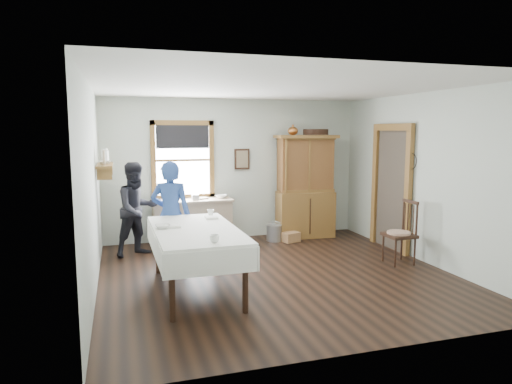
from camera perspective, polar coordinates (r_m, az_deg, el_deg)
room at (r=6.53m, az=2.61°, el=1.11°), size 5.01×5.01×2.70m
window at (r=8.68m, az=-9.13°, el=4.49°), size 1.18×0.07×1.48m
doorway at (r=8.41m, az=16.59°, el=0.97°), size 0.09×1.14×2.22m
wall_shelf at (r=7.68m, az=-18.37°, el=3.37°), size 0.24×1.00×0.44m
framed_picture at (r=8.90m, az=-1.75°, el=4.13°), size 0.30×0.04×0.40m
rug_beater at (r=7.91m, az=18.90°, el=4.53°), size 0.01×0.27×0.27m
work_counter at (r=8.56m, az=-7.95°, el=-3.71°), size 1.48×0.59×0.84m
china_hutch at (r=9.05m, az=6.21°, el=0.70°), size 1.22×0.65×2.01m
dining_table at (r=6.09m, az=-7.50°, el=-8.38°), size 1.13×2.11×0.84m
spindle_chair at (r=7.57m, az=17.48°, el=-4.80°), size 0.47×0.47×1.02m
pail at (r=8.77m, az=2.27°, el=-5.13°), size 0.30×0.30×0.31m
wicker_basket at (r=8.74m, az=4.38°, el=-5.63°), size 0.36×0.31×0.18m
woman_blue at (r=7.06m, az=-10.59°, el=-3.33°), size 0.64×0.51×1.53m
figure_dark at (r=7.93m, az=-14.63°, el=-2.50°), size 0.89×0.82×1.46m
table_cup_a at (r=5.22m, az=-5.23°, el=-5.82°), size 0.15×0.15×0.09m
table_cup_b at (r=6.85m, az=-5.69°, el=-2.57°), size 0.13×0.13×0.09m
table_bowl at (r=6.06m, az=-11.60°, el=-4.22°), size 0.22×0.22×0.05m
counter_book at (r=8.54m, az=-7.29°, el=-0.79°), size 0.19×0.23×0.02m
counter_bowl at (r=8.58m, az=-4.38°, el=-0.56°), size 0.27×0.27×0.07m
shelf_bowl at (r=7.69m, az=-18.38°, el=3.55°), size 0.22×0.22×0.05m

